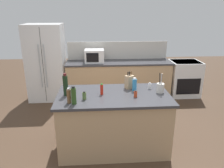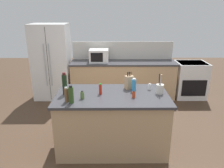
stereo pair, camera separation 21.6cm
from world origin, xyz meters
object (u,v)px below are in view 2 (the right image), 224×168
object	(u,v)px
range_oven	(190,80)
spice_jar_oregano	(82,95)
salt_shaker	(150,87)
olive_oil_bottle	(71,95)
utensil_crock	(160,89)
dish_soap_bottle	(134,85)
spice_jar_paprika	(134,95)
microwave	(99,56)
knife_block	(129,82)
hot_sauce_bottle	(100,89)
pepper_grinder	(67,95)
wine_bottle	(65,84)
refrigerator	(52,62)

from	to	relation	value
range_oven	spice_jar_oregano	distance (m)	3.48
range_oven	salt_shaker	world-z (taller)	salt_shaker
olive_oil_bottle	salt_shaker	bearing A→B (deg)	23.69
range_oven	utensil_crock	distance (m)	2.59
dish_soap_bottle	spice_jar_oregano	distance (m)	0.86
utensil_crock	spice_jar_paprika	size ratio (longest dim) A/B	3.04
microwave	olive_oil_bottle	xyz separation A→B (m)	(-0.27, -2.52, -0.03)
microwave	knife_block	bearing A→B (deg)	-72.87
microwave	salt_shaker	xyz separation A→B (m)	(0.93, -1.99, -0.11)
utensil_crock	spice_jar_oregano	world-z (taller)	utensil_crock
spice_jar_oregano	hot_sauce_bottle	bearing A→B (deg)	34.88
range_oven	salt_shaker	size ratio (longest dim) A/B	8.61
knife_block	utensil_crock	world-z (taller)	utensil_crock
olive_oil_bottle	pepper_grinder	world-z (taller)	olive_oil_bottle
spice_jar_oregano	pepper_grinder	bearing A→B (deg)	-150.64
utensil_crock	spice_jar_oregano	distance (m)	1.21
utensil_crock	wine_bottle	bearing A→B (deg)	-179.65
spice_jar_paprika	hot_sauce_bottle	size ratio (longest dim) A/B	0.60
microwave	spice_jar_paprika	bearing A→B (deg)	-74.76
olive_oil_bottle	spice_jar_oregano	xyz separation A→B (m)	(0.14, 0.15, -0.07)
pepper_grinder	refrigerator	bearing A→B (deg)	108.68
hot_sauce_bottle	dish_soap_bottle	bearing A→B (deg)	13.87
refrigerator	spice_jar_oregano	xyz separation A→B (m)	(1.07, -2.42, 0.06)
knife_block	wine_bottle	world-z (taller)	wine_bottle
range_oven	utensil_crock	xyz separation A→B (m)	(-1.30, -2.17, 0.56)
range_oven	dish_soap_bottle	xyz separation A→B (m)	(-1.69, -2.05, 0.57)
pepper_grinder	utensil_crock	bearing A→B (deg)	12.70
microwave	salt_shaker	world-z (taller)	microwave
knife_block	spice_jar_paprika	bearing A→B (deg)	-115.72
microwave	range_oven	bearing A→B (deg)	-0.00
hot_sauce_bottle	wine_bottle	xyz separation A→B (m)	(-0.55, 0.01, 0.08)
spice_jar_paprika	refrigerator	bearing A→B (deg)	127.59
refrigerator	dish_soap_bottle	xyz separation A→B (m)	(1.86, -2.10, 0.11)
microwave	olive_oil_bottle	bearing A→B (deg)	-96.13
olive_oil_bottle	hot_sauce_bottle	xyz separation A→B (m)	(0.40, 0.33, -0.04)
spice_jar_paprika	knife_block	bearing A→B (deg)	95.56
knife_block	salt_shaker	bearing A→B (deg)	-40.39
refrigerator	wine_bottle	bearing A→B (deg)	-70.84
pepper_grinder	spice_jar_oregano	xyz separation A→B (m)	(0.21, 0.12, -0.05)
range_oven	knife_block	bearing A→B (deg)	-132.30
refrigerator	pepper_grinder	xyz separation A→B (m)	(0.86, -2.53, 0.11)
wine_bottle	range_oven	bearing A→B (deg)	38.03
hot_sauce_bottle	microwave	bearing A→B (deg)	93.35
hot_sauce_bottle	dish_soap_bottle	world-z (taller)	dish_soap_bottle
microwave	dish_soap_bottle	xyz separation A→B (m)	(0.66, -2.05, -0.06)
utensil_crock	hot_sauce_bottle	size ratio (longest dim) A/B	1.83
hot_sauce_bottle	refrigerator	bearing A→B (deg)	120.69
microwave	wine_bottle	distance (m)	2.22
spice_jar_paprika	salt_shaker	xyz separation A→B (m)	(0.30, 0.34, 0.00)
range_oven	refrigerator	bearing A→B (deg)	179.17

